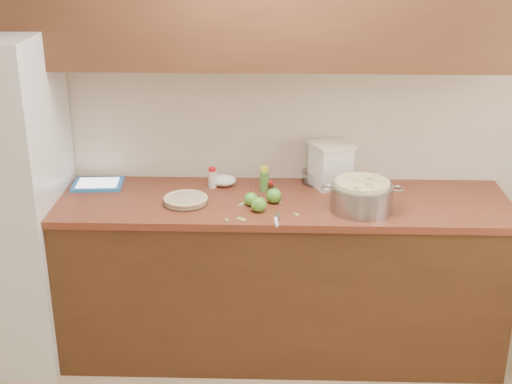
{
  "coord_description": "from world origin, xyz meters",
  "views": [
    {
      "loc": [
        0.08,
        -2.05,
        2.35
      ],
      "look_at": [
        -0.03,
        1.43,
        0.98
      ],
      "focal_mm": 50.0,
      "sensor_mm": 36.0,
      "label": 1
    }
  ],
  "objects_px": {
    "pie": "(186,200)",
    "colander": "(361,196)",
    "flour_canister": "(331,164)",
    "tablet": "(98,184)"
  },
  "relations": [
    {
      "from": "pie",
      "to": "colander",
      "type": "relative_size",
      "value": 0.57
    },
    {
      "from": "colander",
      "to": "flour_canister",
      "type": "bearing_deg",
      "value": 111.85
    },
    {
      "from": "pie",
      "to": "tablet",
      "type": "xyz_separation_m",
      "value": [
        -0.52,
        0.25,
        -0.01
      ]
    },
    {
      "from": "colander",
      "to": "tablet",
      "type": "bearing_deg",
      "value": 168.18
    },
    {
      "from": "pie",
      "to": "tablet",
      "type": "distance_m",
      "value": 0.58
    },
    {
      "from": "pie",
      "to": "tablet",
      "type": "relative_size",
      "value": 0.84
    },
    {
      "from": "pie",
      "to": "tablet",
      "type": "bearing_deg",
      "value": 154.92
    },
    {
      "from": "pie",
      "to": "colander",
      "type": "distance_m",
      "value": 0.92
    },
    {
      "from": "flour_canister",
      "to": "pie",
      "type": "bearing_deg",
      "value": -159.67
    },
    {
      "from": "colander",
      "to": "flour_canister",
      "type": "xyz_separation_m",
      "value": [
        -0.14,
        0.34,
        0.05
      ]
    }
  ]
}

